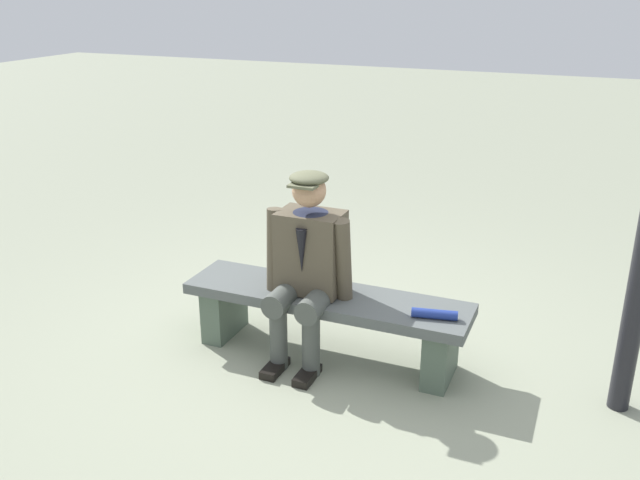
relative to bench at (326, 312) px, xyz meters
name	(u,v)px	position (x,y,z in m)	size (l,w,h in m)	color
ground_plane	(326,354)	(0.00, 0.00, -0.31)	(30.00, 30.00, 0.00)	gray
bench	(326,312)	(0.00, 0.00, 0.00)	(1.81, 0.45, 0.43)	#515755
seated_man	(307,262)	(0.10, 0.06, 0.34)	(0.57, 0.57, 1.21)	brown
rolled_magazine	(435,314)	(-0.70, 0.07, 0.15)	(0.06, 0.06, 0.26)	navy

